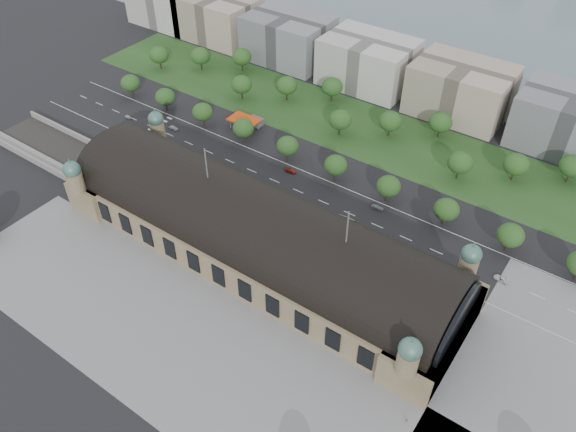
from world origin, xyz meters
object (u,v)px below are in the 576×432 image
Objects in this scene: traffic_car_0 at (128,117)px; parked_car_1 at (198,174)px; traffic_car_1 at (173,128)px; parked_car_2 at (187,165)px; petrol_station at (250,121)px; traffic_car_4 at (298,200)px; bus_east at (362,231)px; parked_car_0 at (167,159)px; bus_mid at (343,221)px; traffic_car_3 at (291,171)px; traffic_car_5 at (377,208)px; parked_car_6 at (211,177)px; bus_west at (295,205)px; parked_car_4 at (199,171)px; parked_car_5 at (244,198)px; parked_car_3 at (189,165)px; traffic_car_6 at (501,279)px; pedestrian_0 at (407,421)px.

parked_car_1 reaches higher than traffic_car_0.
traffic_car_1 is 30.37m from parked_car_2.
petrol_station is 40.44m from parked_car_2.
bus_east reaches higher than traffic_car_4.
parked_car_0 is 83.89m from bus_mid.
bus_east is (107.19, -11.94, 0.79)m from traffic_car_1.
traffic_car_3 is 37.86m from bus_mid.
traffic_car_5 is (129.72, 9.31, 0.11)m from traffic_car_0.
traffic_car_0 is 0.83× the size of traffic_car_5.
traffic_car_0 is 0.92× the size of traffic_car_4.
parked_car_6 is 39.85m from bus_west.
parked_car_4 is at bearing 100.06° from traffic_car_5.
traffic_car_0 is 0.35× the size of bus_east.
petrol_station is 35.93m from traffic_car_1.
parked_car_2 is (24.89, -17.39, -0.11)m from traffic_car_1.
parked_car_5 is (33.88, -4.00, 0.03)m from parked_car_2.
parked_car_3 is at bearing -135.91° from parked_car_4.
traffic_car_1 is 99.03m from bus_mid.
parked_car_6 reaches higher than traffic_car_4.
traffic_car_0 is at bearing 87.81° from bus_west.
traffic_car_4 is at bearing -143.89° from traffic_car_3.
traffic_car_4 is 0.96× the size of parked_car_3.
parked_car_2 is (-52.33, -7.47, -0.08)m from traffic_car_4.
bus_mid is at bearing 59.12° from parked_car_2.
parked_car_5 is 41.11m from bus_mid.
bus_east reaches higher than traffic_car_3.
traffic_car_0 is 0.77× the size of traffic_car_6.
parked_car_0 is at bearing 77.90° from traffic_car_0.
traffic_car_1 is at bearing -140.34° from petrol_station.
traffic_car_1 is at bearing 85.26° from traffic_car_5.
bus_west is (-26.52, -17.72, 0.86)m from traffic_car_5.
bus_east is at bearing 67.25° from parked_car_6.
traffic_car_3 is at bearing -133.95° from traffic_car_4.
bus_west reaches higher than parked_car_1.
bus_west is (39.58, 4.59, 0.87)m from parked_car_6.
petrol_station is at bearing 167.28° from parked_car_6.
parked_car_4 is (7.53, -0.72, 0.06)m from parked_car_2.
parked_car_6 is (5.39, 1.82, 0.02)m from parked_car_1.
parked_car_2 is at bearing -130.97° from traffic_car_1.
bus_west reaches higher than traffic_car_3.
petrol_station reaches higher than parked_car_0.
traffic_car_3 is at bearing 82.82° from traffic_car_5.
petrol_station is 3.18× the size of parked_car_3.
petrol_station is at bearing 147.02° from parked_car_4.
traffic_car_3 is at bearing 104.08° from parked_car_6.
parked_car_4 is at bearing 178.08° from parked_car_1.
traffic_car_0 is 0.80× the size of parked_car_5.
petrol_station is at bearing 141.80° from pedestrian_0.
traffic_car_4 is (77.22, -9.92, -0.02)m from traffic_car_1.
traffic_car_5 is at bearing 121.61° from pedestrian_0.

